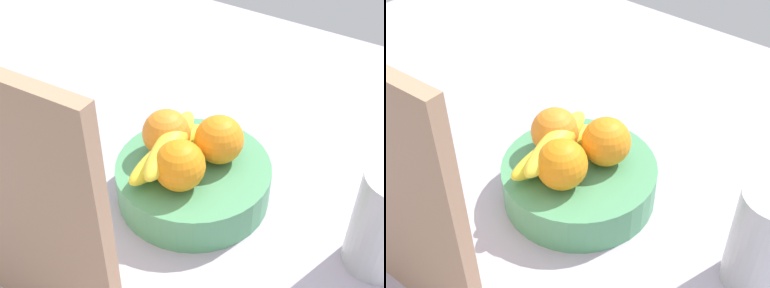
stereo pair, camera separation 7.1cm
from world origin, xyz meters
TOP-DOWN VIEW (x-y plane):
  - ground_plane at (0.00, 0.00)cm, footprint 180.00×140.00cm
  - fruit_bowl at (0.25, -2.97)cm, footprint 24.22×24.22cm
  - orange_front_left at (-2.42, -6.40)cm, footprint 7.59×7.59cm
  - orange_front_right at (5.13, -3.16)cm, footprint 7.59×7.59cm
  - orange_center at (-0.85, 1.83)cm, footprint 7.59×7.59cm
  - banana_bunch at (3.12, -1.02)cm, footprint 7.87×17.46cm
  - cutting_board at (5.72, 24.90)cm, footprint 28.06×3.89cm

SIDE VIEW (x-z plane):
  - ground_plane at x=0.00cm, z-range -3.00..0.00cm
  - fruit_bowl at x=0.25cm, z-range 0.00..6.38cm
  - banana_bunch at x=3.12cm, z-range 6.38..12.58cm
  - orange_front_left at x=-2.42cm, z-range 6.38..13.96cm
  - orange_front_right at x=5.13cm, z-range 6.38..13.96cm
  - orange_center at x=-0.85cm, z-range 6.38..13.96cm
  - cutting_board at x=5.72cm, z-range 0.00..36.00cm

